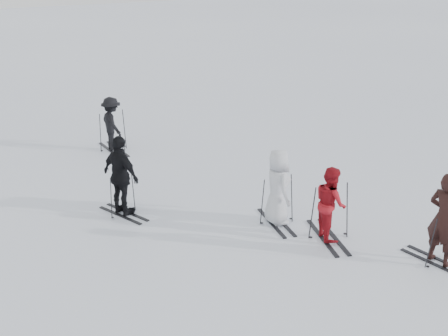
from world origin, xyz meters
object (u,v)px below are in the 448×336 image
object	(u,v)px
skier_near_dark	(444,220)
skier_uphill_far	(112,125)
skier_red	(330,204)
skier_grey	(278,188)
skier_uphill_left	(121,177)

from	to	relation	value
skier_near_dark	skier_uphill_far	distance (m)	10.75
skier_near_dark	skier_red	bearing A→B (deg)	24.18
skier_grey	skier_near_dark	bearing A→B (deg)	-138.07
skier_near_dark	skier_grey	distance (m)	3.70
skier_uphill_left	skier_uphill_far	distance (m)	4.94
skier_grey	skier_uphill_far	xyz separation A→B (m)	(-1.52, 7.00, -0.04)
skier_grey	skier_uphill_far	bearing A→B (deg)	24.69
skier_red	skier_grey	size ratio (longest dim) A/B	0.92
skier_near_dark	skier_red	size ratio (longest dim) A/B	1.19
skier_near_dark	skier_grey	world-z (taller)	skier_near_dark
skier_near_dark	skier_uphill_left	xyz separation A→B (m)	(-4.81, 5.50, -0.00)
skier_near_dark	skier_uphill_far	bearing A→B (deg)	10.46
skier_near_dark	skier_grey	xyz separation A→B (m)	(-1.82, 3.22, -0.09)
skier_grey	skier_uphill_left	world-z (taller)	skier_uphill_left
skier_uphill_left	skier_grey	bearing A→B (deg)	-147.18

